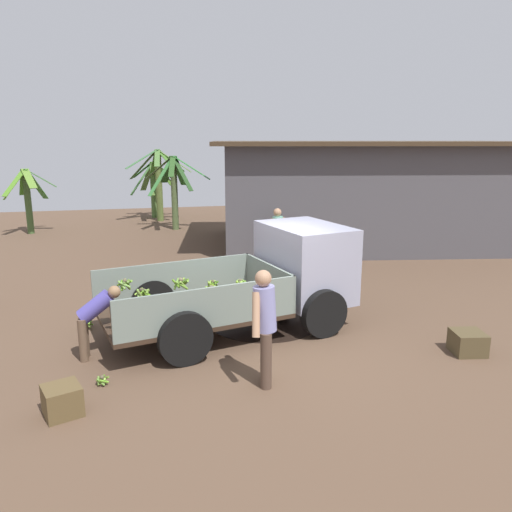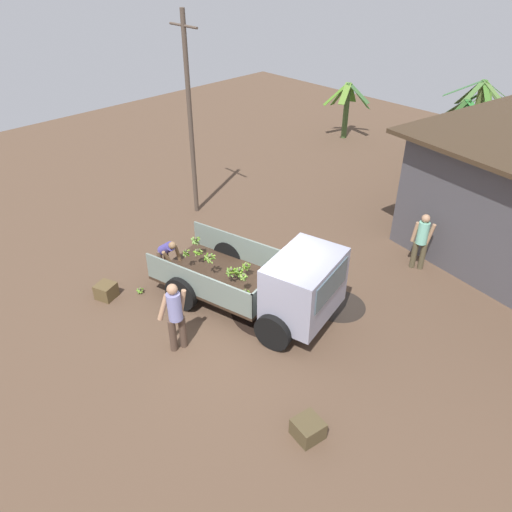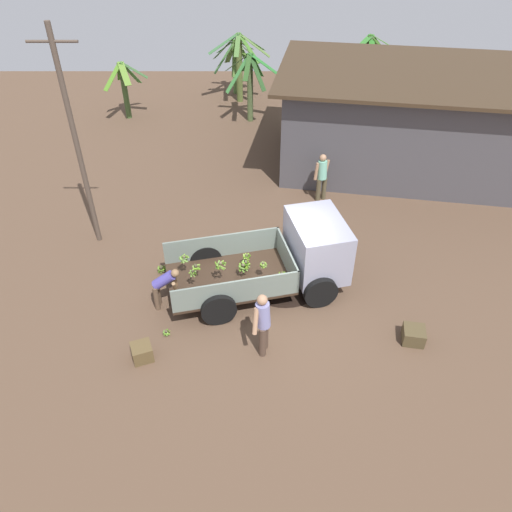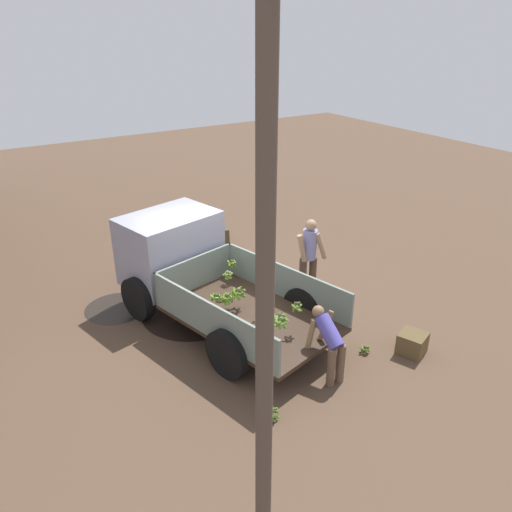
{
  "view_description": "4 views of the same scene",
  "coord_description": "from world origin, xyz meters",
  "px_view_note": "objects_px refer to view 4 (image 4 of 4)",
  "views": [
    {
      "loc": [
        -2.07,
        -8.51,
        3.52
      ],
      "look_at": [
        0.01,
        0.74,
        1.29
      ],
      "focal_mm": 35.0,
      "sensor_mm": 36.0,
      "label": 1
    },
    {
      "loc": [
        6.75,
        -6.52,
        7.91
      ],
      "look_at": [
        -0.78,
        0.74,
        1.08
      ],
      "focal_mm": 35.0,
      "sensor_mm": 36.0,
      "label": 2
    },
    {
      "loc": [
        -0.63,
        -9.8,
        9.0
      ],
      "look_at": [
        -0.63,
        0.2,
        1.1
      ],
      "focal_mm": 35.0,
      "sensor_mm": 36.0,
      "label": 3
    },
    {
      "loc": [
        -8.02,
        4.16,
        5.45
      ],
      "look_at": [
        -0.99,
        -0.31,
        1.52
      ],
      "focal_mm": 35.0,
      "sensor_mm": 36.0,
      "label": 4
    }
  ],
  "objects_px": {
    "banana_bunch_on_ground_1": "(271,413)",
    "wooden_crate_0": "(412,343)",
    "banana_bunch_on_ground_0": "(365,348)",
    "cargo_truck": "(187,263)",
    "person_foreground_visitor": "(309,253)",
    "utility_pole": "(265,345)",
    "person_worker_loading": "(329,341)",
    "wooden_crate_1": "(218,235)"
  },
  "relations": [
    {
      "from": "person_foreground_visitor",
      "to": "person_worker_loading",
      "type": "distance_m",
      "value": 2.88
    },
    {
      "from": "person_foreground_visitor",
      "to": "banana_bunch_on_ground_0",
      "type": "height_order",
      "value": "person_foreground_visitor"
    },
    {
      "from": "cargo_truck",
      "to": "person_worker_loading",
      "type": "xyz_separation_m",
      "value": [
        -3.37,
        -0.94,
        -0.27
      ]
    },
    {
      "from": "person_worker_loading",
      "to": "wooden_crate_1",
      "type": "height_order",
      "value": "person_worker_loading"
    },
    {
      "from": "cargo_truck",
      "to": "banana_bunch_on_ground_0",
      "type": "xyz_separation_m",
      "value": [
        -3.23,
        -1.95,
        -0.9
      ]
    },
    {
      "from": "cargo_truck",
      "to": "person_foreground_visitor",
      "type": "bearing_deg",
      "value": -123.96
    },
    {
      "from": "cargo_truck",
      "to": "utility_pole",
      "type": "xyz_separation_m",
      "value": [
        -5.82,
        1.96,
        2.22
      ]
    },
    {
      "from": "utility_pole",
      "to": "person_worker_loading",
      "type": "distance_m",
      "value": 4.55
    },
    {
      "from": "person_worker_loading",
      "to": "cargo_truck",
      "type": "bearing_deg",
      "value": 16.04
    },
    {
      "from": "person_foreground_visitor",
      "to": "wooden_crate_0",
      "type": "bearing_deg",
      "value": 18.22
    },
    {
      "from": "banana_bunch_on_ground_0",
      "to": "utility_pole",
      "type": "bearing_deg",
      "value": 123.52
    },
    {
      "from": "person_foreground_visitor",
      "to": "wooden_crate_0",
      "type": "distance_m",
      "value": 2.88
    },
    {
      "from": "person_foreground_visitor",
      "to": "wooden_crate_1",
      "type": "height_order",
      "value": "person_foreground_visitor"
    },
    {
      "from": "cargo_truck",
      "to": "banana_bunch_on_ground_0",
      "type": "distance_m",
      "value": 3.88
    },
    {
      "from": "banana_bunch_on_ground_1",
      "to": "wooden_crate_0",
      "type": "distance_m",
      "value": 3.09
    },
    {
      "from": "person_foreground_visitor",
      "to": "cargo_truck",
      "type": "bearing_deg",
      "value": -97.04
    },
    {
      "from": "banana_bunch_on_ground_0",
      "to": "cargo_truck",
      "type": "bearing_deg",
      "value": 31.15
    },
    {
      "from": "wooden_crate_0",
      "to": "wooden_crate_1",
      "type": "distance_m",
      "value": 6.38
    },
    {
      "from": "banana_bunch_on_ground_0",
      "to": "wooden_crate_0",
      "type": "xyz_separation_m",
      "value": [
        -0.44,
        -0.71,
        0.11
      ]
    },
    {
      "from": "banana_bunch_on_ground_0",
      "to": "wooden_crate_0",
      "type": "distance_m",
      "value": 0.85
    },
    {
      "from": "cargo_truck",
      "to": "wooden_crate_0",
      "type": "xyz_separation_m",
      "value": [
        -3.68,
        -2.67,
        -0.79
      ]
    },
    {
      "from": "person_worker_loading",
      "to": "banana_bunch_on_ground_1",
      "type": "bearing_deg",
      "value": 104.16
    },
    {
      "from": "banana_bunch_on_ground_1",
      "to": "utility_pole",
      "type": "bearing_deg",
      "value": 144.04
    },
    {
      "from": "cargo_truck",
      "to": "banana_bunch_on_ground_1",
      "type": "distance_m",
      "value": 3.83
    },
    {
      "from": "wooden_crate_0",
      "to": "cargo_truck",
      "type": "bearing_deg",
      "value": 35.95
    },
    {
      "from": "utility_pole",
      "to": "person_worker_loading",
      "type": "height_order",
      "value": "utility_pole"
    },
    {
      "from": "person_worker_loading",
      "to": "wooden_crate_1",
      "type": "bearing_deg",
      "value": -10.71
    },
    {
      "from": "banana_bunch_on_ground_0",
      "to": "wooden_crate_1",
      "type": "distance_m",
      "value": 5.92
    },
    {
      "from": "cargo_truck",
      "to": "wooden_crate_0",
      "type": "height_order",
      "value": "cargo_truck"
    },
    {
      "from": "banana_bunch_on_ground_1",
      "to": "banana_bunch_on_ground_0",
      "type": "bearing_deg",
      "value": -78.82
    },
    {
      "from": "cargo_truck",
      "to": "banana_bunch_on_ground_1",
      "type": "relative_size",
      "value": 18.43
    },
    {
      "from": "banana_bunch_on_ground_0",
      "to": "person_foreground_visitor",
      "type": "bearing_deg",
      "value": -11.75
    },
    {
      "from": "person_worker_loading",
      "to": "wooden_crate_1",
      "type": "xyz_separation_m",
      "value": [
        6.05,
        -1.19,
        -0.53
      ]
    },
    {
      "from": "banana_bunch_on_ground_1",
      "to": "person_foreground_visitor",
      "type": "bearing_deg",
      "value": -45.67
    },
    {
      "from": "utility_pole",
      "to": "banana_bunch_on_ground_0",
      "type": "xyz_separation_m",
      "value": [
        2.59,
        -3.91,
        -3.12
      ]
    },
    {
      "from": "banana_bunch_on_ground_0",
      "to": "wooden_crate_0",
      "type": "bearing_deg",
      "value": -121.93
    },
    {
      "from": "wooden_crate_1",
      "to": "person_foreground_visitor",
      "type": "bearing_deg",
      "value": -175.15
    },
    {
      "from": "banana_bunch_on_ground_0",
      "to": "person_worker_loading",
      "type": "bearing_deg",
      "value": 97.63
    },
    {
      "from": "cargo_truck",
      "to": "person_foreground_visitor",
      "type": "distance_m",
      "value": 2.6
    },
    {
      "from": "utility_pole",
      "to": "wooden_crate_1",
      "type": "height_order",
      "value": "utility_pole"
    },
    {
      "from": "banana_bunch_on_ground_1",
      "to": "wooden_crate_0",
      "type": "height_order",
      "value": "wooden_crate_0"
    },
    {
      "from": "utility_pole",
      "to": "person_foreground_visitor",
      "type": "distance_m",
      "value": 6.97
    }
  ]
}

